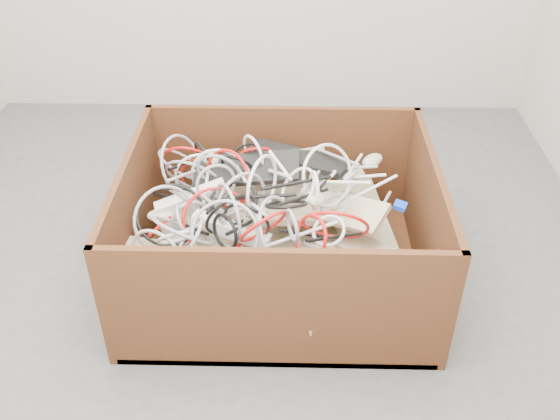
{
  "coord_description": "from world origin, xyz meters",
  "views": [
    {
      "loc": [
        0.19,
        -1.84,
        1.67
      ],
      "look_at": [
        0.15,
        0.04,
        0.3
      ],
      "focal_mm": 40.21,
      "sensor_mm": 36.0,
      "label": 1
    }
  ],
  "objects_px": {
    "cardboard_box": "(276,248)",
    "power_strip_right": "(231,230)",
    "vga_plug": "(400,206)",
    "power_strip_left": "(191,197)"
  },
  "relations": [
    {
      "from": "vga_plug",
      "to": "power_strip_right",
      "type": "bearing_deg",
      "value": -143.15
    },
    {
      "from": "power_strip_right",
      "to": "vga_plug",
      "type": "xyz_separation_m",
      "value": [
        0.6,
        0.17,
        -0.01
      ]
    },
    {
      "from": "cardboard_box",
      "to": "power_strip_right",
      "type": "distance_m",
      "value": 0.31
    },
    {
      "from": "power_strip_right",
      "to": "vga_plug",
      "type": "distance_m",
      "value": 0.63
    },
    {
      "from": "cardboard_box",
      "to": "power_strip_left",
      "type": "height_order",
      "value": "cardboard_box"
    },
    {
      "from": "power_strip_left",
      "to": "power_strip_right",
      "type": "xyz_separation_m",
      "value": [
        0.16,
        -0.18,
        -0.01
      ]
    },
    {
      "from": "cardboard_box",
      "to": "vga_plug",
      "type": "relative_size",
      "value": 25.06
    },
    {
      "from": "cardboard_box",
      "to": "power_strip_right",
      "type": "bearing_deg",
      "value": -131.49
    },
    {
      "from": "power_strip_left",
      "to": "power_strip_right",
      "type": "height_order",
      "value": "power_strip_left"
    },
    {
      "from": "cardboard_box",
      "to": "vga_plug",
      "type": "xyz_separation_m",
      "value": [
        0.45,
        -0.0,
        0.21
      ]
    }
  ]
}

